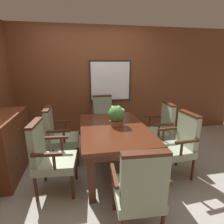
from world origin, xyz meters
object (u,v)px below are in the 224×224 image
(chair_right_near, at_px, (179,143))
(chair_head_near, at_px, (139,188))
(chair_left_far, at_px, (58,134))
(sideboard_cabinet, at_px, (5,146))
(potted_plant, at_px, (117,115))
(chair_head_far, at_px, (103,117))
(chair_left_near, at_px, (49,155))
(dining_table, at_px, (114,133))
(chair_right_far, at_px, (160,127))

(chair_right_near, bearing_deg, chair_head_near, -50.89)
(chair_left_far, relative_size, sideboard_cabinet, 0.92)
(potted_plant, xyz_separation_m, sideboard_cabinet, (-1.70, 0.07, -0.41))
(chair_head_near, height_order, chair_right_near, same)
(chair_right_near, bearing_deg, chair_head_far, -151.53)
(chair_head_far, height_order, potted_plant, potted_plant)
(chair_head_near, xyz_separation_m, potted_plant, (0.03, 1.23, 0.36))
(chair_left_near, relative_size, sideboard_cabinet, 0.92)
(chair_left_near, bearing_deg, chair_head_near, -125.40)
(potted_plant, height_order, sideboard_cabinet, potted_plant)
(chair_head_far, relative_size, chair_right_near, 1.00)
(chair_left_near, distance_m, chair_left_far, 0.71)
(dining_table, xyz_separation_m, sideboard_cabinet, (-1.64, 0.14, -0.15))
(chair_left_near, xyz_separation_m, chair_right_near, (1.85, 0.02, 0.00))
(chair_right_near, relative_size, chair_right_far, 1.00)
(chair_left_near, relative_size, chair_right_far, 1.00)
(chair_head_far, distance_m, sideboard_cabinet, 1.93)
(chair_left_near, distance_m, sideboard_cabinet, 0.87)
(dining_table, bearing_deg, chair_left_near, -159.45)
(potted_plant, bearing_deg, chair_left_near, -156.75)
(chair_head_near, bearing_deg, chair_left_near, -37.14)
(dining_table, bearing_deg, potted_plant, 52.34)
(dining_table, xyz_separation_m, chair_right_far, (0.94, 0.33, -0.10))
(chair_left_far, xyz_separation_m, sideboard_cabinet, (-0.75, -0.21, -0.05))
(chair_head_near, bearing_deg, chair_right_near, -134.12)
(dining_table, relative_size, sideboard_cabinet, 1.43)
(chair_head_near, distance_m, chair_right_far, 1.74)
(chair_right_near, bearing_deg, chair_left_far, -114.13)
(dining_table, bearing_deg, chair_right_near, -19.30)
(chair_head_near, xyz_separation_m, sideboard_cabinet, (-1.66, 1.30, -0.05))
(chair_left_near, height_order, chair_right_near, same)
(chair_head_near, distance_m, chair_right_near, 1.23)
(chair_left_far, distance_m, sideboard_cabinet, 0.78)
(chair_left_far, bearing_deg, dining_table, -111.70)
(dining_table, height_order, chair_head_far, chair_head_far)
(dining_table, relative_size, chair_left_near, 1.55)
(chair_head_far, height_order, chair_left_far, same)
(chair_left_far, xyz_separation_m, chair_right_near, (1.81, -0.68, 0.00))
(chair_right_far, xyz_separation_m, potted_plant, (-0.88, -0.25, 0.36))
(potted_plant, distance_m, sideboard_cabinet, 1.75)
(dining_table, distance_m, chair_right_far, 1.00)
(chair_left_near, distance_m, chair_head_near, 1.25)
(chair_head_far, relative_size, potted_plant, 3.07)
(chair_left_far, bearing_deg, chair_right_near, -110.36)
(chair_right_far, bearing_deg, chair_left_far, -87.31)
(chair_left_near, distance_m, chair_head_far, 1.77)
(chair_right_near, xyz_separation_m, potted_plant, (-0.87, 0.40, 0.36))
(chair_right_near, height_order, chair_right_far, same)
(chair_head_far, xyz_separation_m, chair_left_far, (-0.88, -0.81, 0.00))
(potted_plant, relative_size, sideboard_cabinet, 0.30)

